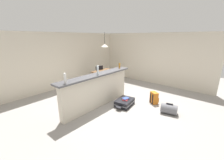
# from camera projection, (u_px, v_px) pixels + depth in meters

# --- Properties ---
(ground_plane) EXTENTS (13.00, 13.00, 0.05)m
(ground_plane) POSITION_uv_depth(u_px,v_px,m) (118.00, 103.00, 5.34)
(ground_plane) COLOR gray
(wall_back) EXTENTS (6.60, 0.10, 2.50)m
(wall_back) POSITION_uv_depth(u_px,v_px,m) (67.00, 60.00, 6.86)
(wall_back) COLOR beige
(wall_back) RESTS_ON ground_plane
(wall_right) EXTENTS (0.10, 6.00, 2.50)m
(wall_right) POSITION_uv_depth(u_px,v_px,m) (150.00, 58.00, 7.40)
(wall_right) COLOR beige
(wall_right) RESTS_ON ground_plane
(partition_half_wall) EXTENTS (2.80, 0.20, 1.09)m
(partition_half_wall) POSITION_uv_depth(u_px,v_px,m) (98.00, 91.00, 4.88)
(partition_half_wall) COLOR beige
(partition_half_wall) RESTS_ON ground_plane
(bar_countertop) EXTENTS (2.96, 0.40, 0.05)m
(bar_countertop) POSITION_uv_depth(u_px,v_px,m) (97.00, 75.00, 4.72)
(bar_countertop) COLOR #4C4C51
(bar_countertop) RESTS_ON partition_half_wall
(bottle_white) EXTENTS (0.07, 0.07, 0.27)m
(bottle_white) POSITION_uv_depth(u_px,v_px,m) (65.00, 78.00, 3.73)
(bottle_white) COLOR silver
(bottle_white) RESTS_ON bar_countertop
(bottle_clear) EXTENTS (0.07, 0.07, 0.29)m
(bottle_clear) POSITION_uv_depth(u_px,v_px,m) (98.00, 70.00, 4.62)
(bottle_clear) COLOR silver
(bottle_clear) RESTS_ON bar_countertop
(bottle_amber) EXTENTS (0.07, 0.07, 0.20)m
(bottle_amber) POSITION_uv_depth(u_px,v_px,m) (119.00, 66.00, 5.57)
(bottle_amber) COLOR #9E661E
(bottle_amber) RESTS_ON bar_countertop
(dining_table) EXTENTS (1.10, 0.80, 0.74)m
(dining_table) POSITION_uv_depth(u_px,v_px,m) (105.00, 73.00, 6.96)
(dining_table) COLOR brown
(dining_table) RESTS_ON ground_plane
(dining_chair_near_partition) EXTENTS (0.48, 0.48, 0.93)m
(dining_chair_near_partition) POSITION_uv_depth(u_px,v_px,m) (113.00, 78.00, 6.56)
(dining_chair_near_partition) COLOR black
(dining_chair_near_partition) RESTS_ON ground_plane
(dining_chair_far_side) EXTENTS (0.48, 0.48, 0.93)m
(dining_chair_far_side) POSITION_uv_depth(u_px,v_px,m) (98.00, 74.00, 7.33)
(dining_chair_far_side) COLOR black
(dining_chair_far_side) RESTS_ON ground_plane
(pendant_lamp) EXTENTS (0.34, 0.34, 0.69)m
(pendant_lamp) POSITION_uv_depth(u_px,v_px,m) (105.00, 45.00, 6.65)
(pendant_lamp) COLOR black
(suitcase_flat_black) EXTENTS (0.87, 0.59, 0.22)m
(suitcase_flat_black) POSITION_uv_depth(u_px,v_px,m) (125.00, 102.00, 5.05)
(suitcase_flat_black) COLOR black
(suitcase_flat_black) RESTS_ON ground_plane
(backpack_orange) EXTENTS (0.33, 0.33, 0.42)m
(backpack_orange) POSITION_uv_depth(u_px,v_px,m) (154.00, 98.00, 5.20)
(backpack_orange) COLOR orange
(backpack_orange) RESTS_ON ground_plane
(duffel_bag_grey) EXTENTS (0.40, 0.54, 0.34)m
(duffel_bag_grey) POSITION_uv_depth(u_px,v_px,m) (169.00, 109.00, 4.51)
(duffel_bag_grey) COLOR slate
(duffel_bag_grey) RESTS_ON ground_plane
(book_stack) EXTENTS (0.28, 0.23, 0.06)m
(book_stack) POSITION_uv_depth(u_px,v_px,m) (126.00, 99.00, 5.00)
(book_stack) COLOR #AD2D2D
(book_stack) RESTS_ON suitcase_flat_black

